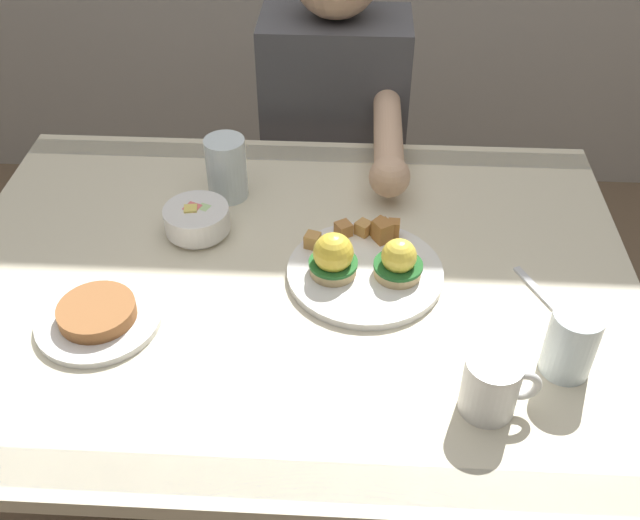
{
  "coord_description": "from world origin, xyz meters",
  "views": [
    {
      "loc": [
        0.1,
        -0.93,
        1.57
      ],
      "look_at": [
        0.05,
        0.0,
        0.78
      ],
      "focal_mm": 40.67,
      "sensor_mm": 36.0,
      "label": 1
    }
  ],
  "objects_px": {
    "dining_table": "(292,320)",
    "water_glass_far": "(570,345)",
    "fork": "(547,300)",
    "diner_person": "(335,142)",
    "eggs_benedict_plate": "(364,264)",
    "side_plate": "(98,316)",
    "water_glass_near": "(227,171)",
    "coffee_mug": "(492,384)",
    "fruit_bowl": "(197,220)"
  },
  "relations": [
    {
      "from": "water_glass_far",
      "to": "side_plate",
      "type": "distance_m",
      "value": 0.73
    },
    {
      "from": "dining_table",
      "to": "fork",
      "type": "relative_size",
      "value": 8.14
    },
    {
      "from": "coffee_mug",
      "to": "fork",
      "type": "distance_m",
      "value": 0.26
    },
    {
      "from": "water_glass_near",
      "to": "fruit_bowl",
      "type": "bearing_deg",
      "value": -107.36
    },
    {
      "from": "fruit_bowl",
      "to": "diner_person",
      "type": "distance_m",
      "value": 0.55
    },
    {
      "from": "coffee_mug",
      "to": "water_glass_near",
      "type": "bearing_deg",
      "value": 131.63
    },
    {
      "from": "dining_table",
      "to": "coffee_mug",
      "type": "bearing_deg",
      "value": -41.03
    },
    {
      "from": "eggs_benedict_plate",
      "to": "water_glass_far",
      "type": "relative_size",
      "value": 2.4
    },
    {
      "from": "dining_table",
      "to": "water_glass_far",
      "type": "distance_m",
      "value": 0.49
    },
    {
      "from": "dining_table",
      "to": "fork",
      "type": "distance_m",
      "value": 0.45
    },
    {
      "from": "dining_table",
      "to": "diner_person",
      "type": "xyz_separation_m",
      "value": [
        0.06,
        0.6,
        0.02
      ]
    },
    {
      "from": "diner_person",
      "to": "fork",
      "type": "bearing_deg",
      "value": -59.55
    },
    {
      "from": "fruit_bowl",
      "to": "water_glass_near",
      "type": "xyz_separation_m",
      "value": [
        0.04,
        0.12,
        0.03
      ]
    },
    {
      "from": "fork",
      "to": "fruit_bowl",
      "type": "bearing_deg",
      "value": 166.06
    },
    {
      "from": "fruit_bowl",
      "to": "water_glass_near",
      "type": "bearing_deg",
      "value": 72.64
    },
    {
      "from": "fruit_bowl",
      "to": "diner_person",
      "type": "xyz_separation_m",
      "value": [
        0.24,
        0.49,
        -0.12
      ]
    },
    {
      "from": "dining_table",
      "to": "diner_person",
      "type": "relative_size",
      "value": 1.05
    },
    {
      "from": "water_glass_far",
      "to": "diner_person",
      "type": "bearing_deg",
      "value": 115.4
    },
    {
      "from": "water_glass_near",
      "to": "water_glass_far",
      "type": "height_order",
      "value": "water_glass_near"
    },
    {
      "from": "dining_table",
      "to": "water_glass_near",
      "type": "relative_size",
      "value": 9.56
    },
    {
      "from": "side_plate",
      "to": "diner_person",
      "type": "xyz_separation_m",
      "value": [
        0.35,
        0.73,
        -0.1
      ]
    },
    {
      "from": "dining_table",
      "to": "water_glass_near",
      "type": "height_order",
      "value": "water_glass_near"
    },
    {
      "from": "fork",
      "to": "diner_person",
      "type": "xyz_separation_m",
      "value": [
        -0.38,
        0.64,
        -0.09
      ]
    },
    {
      "from": "eggs_benedict_plate",
      "to": "coffee_mug",
      "type": "height_order",
      "value": "coffee_mug"
    },
    {
      "from": "eggs_benedict_plate",
      "to": "fruit_bowl",
      "type": "bearing_deg",
      "value": 161.52
    },
    {
      "from": "fork",
      "to": "dining_table",
      "type": "bearing_deg",
      "value": 174.91
    },
    {
      "from": "fork",
      "to": "water_glass_far",
      "type": "relative_size",
      "value": 1.31
    },
    {
      "from": "water_glass_far",
      "to": "side_plate",
      "type": "height_order",
      "value": "water_glass_far"
    },
    {
      "from": "eggs_benedict_plate",
      "to": "water_glass_near",
      "type": "height_order",
      "value": "water_glass_near"
    },
    {
      "from": "fruit_bowl",
      "to": "diner_person",
      "type": "relative_size",
      "value": 0.11
    },
    {
      "from": "coffee_mug",
      "to": "diner_person",
      "type": "height_order",
      "value": "diner_person"
    },
    {
      "from": "dining_table",
      "to": "fork",
      "type": "bearing_deg",
      "value": -5.09
    },
    {
      "from": "eggs_benedict_plate",
      "to": "fork",
      "type": "height_order",
      "value": "eggs_benedict_plate"
    },
    {
      "from": "coffee_mug",
      "to": "diner_person",
      "type": "bearing_deg",
      "value": 106.08
    },
    {
      "from": "dining_table",
      "to": "water_glass_far",
      "type": "xyz_separation_m",
      "value": [
        0.43,
        -0.19,
        0.16
      ]
    },
    {
      "from": "fork",
      "to": "diner_person",
      "type": "distance_m",
      "value": 0.75
    },
    {
      "from": "side_plate",
      "to": "dining_table",
      "type": "bearing_deg",
      "value": 23.26
    },
    {
      "from": "side_plate",
      "to": "eggs_benedict_plate",
      "type": "bearing_deg",
      "value": 18.15
    },
    {
      "from": "dining_table",
      "to": "side_plate",
      "type": "distance_m",
      "value": 0.35
    },
    {
      "from": "water_glass_far",
      "to": "side_plate",
      "type": "relative_size",
      "value": 0.56
    },
    {
      "from": "dining_table",
      "to": "fruit_bowl",
      "type": "bearing_deg",
      "value": 147.92
    },
    {
      "from": "fork",
      "to": "eggs_benedict_plate",
      "type": "bearing_deg",
      "value": 170.81
    },
    {
      "from": "eggs_benedict_plate",
      "to": "water_glass_near",
      "type": "distance_m",
      "value": 0.35
    },
    {
      "from": "eggs_benedict_plate",
      "to": "fruit_bowl",
      "type": "relative_size",
      "value": 2.25
    },
    {
      "from": "fork",
      "to": "water_glass_far",
      "type": "bearing_deg",
      "value": -90.89
    },
    {
      "from": "fruit_bowl",
      "to": "coffee_mug",
      "type": "xyz_separation_m",
      "value": [
        0.49,
        -0.38,
        0.02
      ]
    },
    {
      "from": "fork",
      "to": "water_glass_near",
      "type": "distance_m",
      "value": 0.64
    },
    {
      "from": "dining_table",
      "to": "water_glass_far",
      "type": "bearing_deg",
      "value": -23.4
    },
    {
      "from": "fork",
      "to": "water_glass_far",
      "type": "distance_m",
      "value": 0.16
    },
    {
      "from": "eggs_benedict_plate",
      "to": "coffee_mug",
      "type": "bearing_deg",
      "value": -57.03
    }
  ]
}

